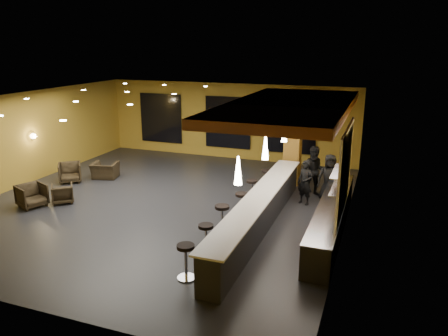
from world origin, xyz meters
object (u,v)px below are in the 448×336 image
(staff_c, at_px, (329,178))
(armchair_c, at_px, (70,172))
(pendant_2, at_px, (284,132))
(armchair_d, at_px, (105,170))
(armchair_b, at_px, (63,194))
(bar_stool_1, at_px, (206,235))
(bar_counter, at_px, (259,213))
(bar_stool_0, at_px, (186,257))
(column, at_px, (293,139))
(bar_stool_3, at_px, (241,202))
(pendant_0, at_px, (238,171))
(pendant_1, at_px, (265,148))
(armchair_a, at_px, (32,196))
(bar_stool_2, at_px, (222,216))
(staff_b, at_px, (315,171))
(bar_stool_4, at_px, (252,188))
(staff_a, at_px, (305,183))
(prep_counter, at_px, (331,218))
(bar_stool_5, at_px, (267,178))

(staff_c, bearing_deg, armchair_c, 174.61)
(pendant_2, relative_size, armchair_d, 0.71)
(armchair_b, height_order, bar_stool_1, bar_stool_1)
(bar_counter, relative_size, bar_stool_0, 9.35)
(column, bearing_deg, bar_stool_3, -100.84)
(pendant_0, height_order, armchair_d, pendant_0)
(pendant_1, bearing_deg, bar_stool_0, -102.22)
(staff_c, height_order, armchair_b, staff_c)
(armchair_a, height_order, bar_stool_2, bar_stool_2)
(pendant_0, bearing_deg, column, 90.00)
(pendant_2, relative_size, armchair_b, 0.99)
(bar_stool_2, bearing_deg, bar_stool_1, -87.95)
(staff_b, xyz_separation_m, armchair_d, (-8.25, -0.78, -0.59))
(pendant_0, height_order, bar_stool_3, pendant_0)
(bar_stool_2, xyz_separation_m, bar_stool_4, (0.04, 2.81, -0.05))
(bar_counter, xyz_separation_m, armchair_c, (-8.19, 1.79, -0.12))
(staff_a, bearing_deg, bar_counter, -85.43)
(armchair_b, height_order, bar_stool_3, bar_stool_3)
(bar_stool_2, bearing_deg, bar_stool_4, 89.22)
(staff_a, bearing_deg, pendant_0, -77.38)
(staff_a, relative_size, armchair_c, 1.80)
(armchair_c, relative_size, armchair_d, 0.86)
(staff_a, height_order, staff_b, staff_b)
(staff_b, height_order, armchair_d, staff_b)
(pendant_1, relative_size, armchair_a, 0.83)
(prep_counter, xyz_separation_m, column, (-2.00, 4.10, 1.32))
(pendant_2, height_order, bar_stool_1, pendant_2)
(pendant_0, relative_size, armchair_d, 0.71)
(column, bearing_deg, armchair_d, -165.22)
(column, relative_size, pendant_2, 5.00)
(pendant_1, height_order, bar_stool_1, pendant_1)
(pendant_1, height_order, bar_stool_0, pendant_1)
(bar_stool_0, distance_m, bar_stool_3, 3.93)
(staff_b, height_order, armchair_b, staff_b)
(prep_counter, bearing_deg, bar_stool_2, -158.06)
(pendant_2, height_order, staff_c, pendant_2)
(armchair_a, distance_m, bar_stool_1, 6.85)
(pendant_1, xyz_separation_m, staff_a, (0.87, 2.05, -1.59))
(bar_stool_3, bearing_deg, bar_stool_1, -92.29)
(armchair_a, height_order, armchair_b, armchair_a)
(armchair_b, bearing_deg, bar_stool_0, 112.74)
(column, bearing_deg, bar_counter, -90.00)
(bar_stool_2, bearing_deg, staff_a, 61.05)
(pendant_0, bearing_deg, pendant_1, 90.00)
(armchair_a, bearing_deg, bar_stool_5, -35.87)
(staff_c, xyz_separation_m, bar_stool_5, (-2.27, 0.32, -0.32))
(pendant_0, height_order, staff_a, pendant_0)
(armchair_d, bearing_deg, armchair_a, 69.24)
(prep_counter, distance_m, bar_stool_3, 2.76)
(armchair_b, bearing_deg, armchair_a, 2.80)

